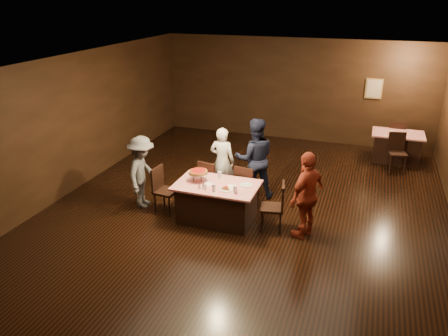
{
  "coord_description": "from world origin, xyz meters",
  "views": [
    {
      "loc": [
        2.2,
        -7.79,
        4.23
      ],
      "look_at": [
        -0.39,
        -0.3,
        1.0
      ],
      "focal_mm": 35.0,
      "sensor_mm": 36.0,
      "label": 1
    }
  ],
  "objects_px": {
    "diner_red_shirt": "(307,195)",
    "diner_navy_hoodie": "(255,159)",
    "main_table": "(217,202)",
    "chair_far_right": "(247,186)",
    "chair_back_near": "(397,152)",
    "glass_back": "(220,175)",
    "diner_white_jacket": "(222,161)",
    "back_table": "(396,147)",
    "plate_empty": "(246,185)",
    "chair_back_far": "(396,137)",
    "glass_front_right": "(235,189)",
    "chair_end_right": "(272,207)",
    "chair_end_left": "(166,190)",
    "diner_grey_knit": "(142,172)",
    "glass_front_left": "(214,188)",
    "pizza_stand": "(198,172)",
    "chair_far_left": "(211,181)"
  },
  "relations": [
    {
      "from": "diner_grey_knit",
      "to": "glass_front_left",
      "type": "bearing_deg",
      "value": -110.78
    },
    {
      "from": "chair_back_far",
      "to": "glass_front_right",
      "type": "height_order",
      "value": "chair_back_far"
    },
    {
      "from": "chair_end_left",
      "to": "chair_back_far",
      "type": "bearing_deg",
      "value": -34.82
    },
    {
      "from": "chair_far_left",
      "to": "glass_front_left",
      "type": "height_order",
      "value": "chair_far_left"
    },
    {
      "from": "diner_navy_hoodie",
      "to": "plate_empty",
      "type": "bearing_deg",
      "value": 74.44
    },
    {
      "from": "main_table",
      "to": "diner_red_shirt",
      "type": "xyz_separation_m",
      "value": [
        1.73,
        -0.03,
        0.44
      ]
    },
    {
      "from": "diner_red_shirt",
      "to": "plate_empty",
      "type": "distance_m",
      "value": 1.2
    },
    {
      "from": "glass_back",
      "to": "diner_white_jacket",
      "type": "bearing_deg",
      "value": 106.22
    },
    {
      "from": "chair_back_far",
      "to": "plate_empty",
      "type": "bearing_deg",
      "value": 64.21
    },
    {
      "from": "plate_empty",
      "to": "diner_red_shirt",
      "type": "bearing_deg",
      "value": -8.84
    },
    {
      "from": "chair_end_right",
      "to": "diner_red_shirt",
      "type": "relative_size",
      "value": 0.57
    },
    {
      "from": "plate_empty",
      "to": "diner_white_jacket",
      "type": "bearing_deg",
      "value": 129.11
    },
    {
      "from": "diner_white_jacket",
      "to": "diner_navy_hoodie",
      "type": "relative_size",
      "value": 0.86
    },
    {
      "from": "chair_far_left",
      "to": "chair_end_left",
      "type": "bearing_deg",
      "value": 59.73
    },
    {
      "from": "chair_far_right",
      "to": "glass_back",
      "type": "distance_m",
      "value": 0.73
    },
    {
      "from": "chair_far_right",
      "to": "chair_back_near",
      "type": "relative_size",
      "value": 1.0
    },
    {
      "from": "chair_end_left",
      "to": "chair_back_near",
      "type": "height_order",
      "value": "same"
    },
    {
      "from": "back_table",
      "to": "diner_white_jacket",
      "type": "distance_m",
      "value": 5.04
    },
    {
      "from": "pizza_stand",
      "to": "chair_back_far",
      "type": "bearing_deg",
      "value": 53.76
    },
    {
      "from": "main_table",
      "to": "plate_empty",
      "type": "xyz_separation_m",
      "value": [
        0.55,
        0.15,
        0.39
      ]
    },
    {
      "from": "pizza_stand",
      "to": "plate_empty",
      "type": "height_order",
      "value": "pizza_stand"
    },
    {
      "from": "diner_white_jacket",
      "to": "diner_red_shirt",
      "type": "distance_m",
      "value": 2.4
    },
    {
      "from": "chair_far_right",
      "to": "diner_grey_knit",
      "type": "distance_m",
      "value": 2.19
    },
    {
      "from": "chair_far_right",
      "to": "chair_end_left",
      "type": "distance_m",
      "value": 1.68
    },
    {
      "from": "back_table",
      "to": "plate_empty",
      "type": "bearing_deg",
      "value": -122.42
    },
    {
      "from": "chair_far_right",
      "to": "chair_end_right",
      "type": "height_order",
      "value": "same"
    },
    {
      "from": "chair_end_right",
      "to": "diner_grey_knit",
      "type": "relative_size",
      "value": 0.62
    },
    {
      "from": "chair_far_right",
      "to": "diner_navy_hoodie",
      "type": "height_order",
      "value": "diner_navy_hoodie"
    },
    {
      "from": "diner_white_jacket",
      "to": "chair_end_left",
      "type": "bearing_deg",
      "value": 56.85
    },
    {
      "from": "plate_empty",
      "to": "main_table",
      "type": "bearing_deg",
      "value": -164.74
    },
    {
      "from": "main_table",
      "to": "chair_far_right",
      "type": "bearing_deg",
      "value": 61.93
    },
    {
      "from": "chair_far_left",
      "to": "diner_white_jacket",
      "type": "relative_size",
      "value": 0.62
    },
    {
      "from": "chair_back_near",
      "to": "pizza_stand",
      "type": "height_order",
      "value": "pizza_stand"
    },
    {
      "from": "main_table",
      "to": "chair_back_near",
      "type": "relative_size",
      "value": 1.68
    },
    {
      "from": "chair_back_near",
      "to": "glass_front_right",
      "type": "xyz_separation_m",
      "value": [
        -2.93,
        -4.16,
        0.37
      ]
    },
    {
      "from": "main_table",
      "to": "chair_back_near",
      "type": "height_order",
      "value": "chair_back_near"
    },
    {
      "from": "chair_end_right",
      "to": "diner_navy_hoodie",
      "type": "xyz_separation_m",
      "value": [
        -0.7,
        1.28,
        0.41
      ]
    },
    {
      "from": "plate_empty",
      "to": "chair_end_right",
      "type": "bearing_deg",
      "value": -15.26
    },
    {
      "from": "main_table",
      "to": "diner_navy_hoodie",
      "type": "xyz_separation_m",
      "value": [
        0.4,
        1.28,
        0.5
      ]
    },
    {
      "from": "diner_red_shirt",
      "to": "pizza_stand",
      "type": "distance_m",
      "value": 2.14
    },
    {
      "from": "back_table",
      "to": "chair_far_right",
      "type": "bearing_deg",
      "value": -127.69
    },
    {
      "from": "chair_far_left",
      "to": "diner_navy_hoodie",
      "type": "bearing_deg",
      "value": -133.62
    },
    {
      "from": "main_table",
      "to": "diner_navy_hoodie",
      "type": "height_order",
      "value": "diner_navy_hoodie"
    },
    {
      "from": "diner_red_shirt",
      "to": "diner_navy_hoodie",
      "type": "bearing_deg",
      "value": -111.05
    },
    {
      "from": "diner_grey_knit",
      "to": "glass_back",
      "type": "relative_size",
      "value": 10.93
    },
    {
      "from": "main_table",
      "to": "pizza_stand",
      "type": "height_order",
      "value": "pizza_stand"
    },
    {
      "from": "chair_end_left",
      "to": "glass_front_left",
      "type": "relative_size",
      "value": 6.79
    },
    {
      "from": "chair_end_right",
      "to": "glass_front_right",
      "type": "relative_size",
      "value": 6.79
    },
    {
      "from": "back_table",
      "to": "glass_front_left",
      "type": "bearing_deg",
      "value": -124.17
    },
    {
      "from": "back_table",
      "to": "chair_back_far",
      "type": "bearing_deg",
      "value": 90.0
    }
  ]
}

